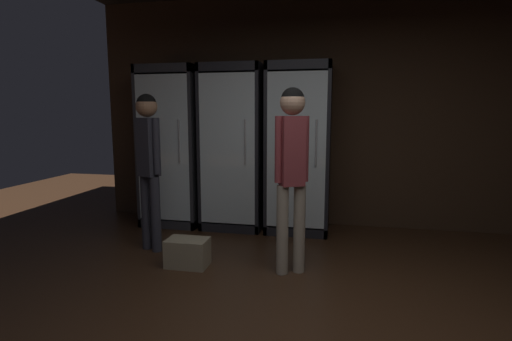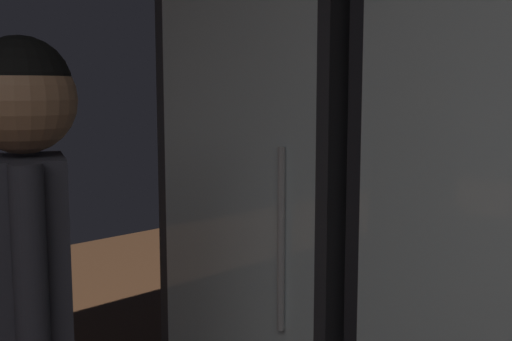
{
  "view_description": "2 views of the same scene",
  "coord_description": "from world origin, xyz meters",
  "px_view_note": "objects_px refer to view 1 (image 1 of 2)",
  "views": [
    {
      "loc": [
        0.04,
        -1.83,
        1.39
      ],
      "look_at": [
        -0.9,
        2.68,
        0.71
      ],
      "focal_mm": 27.17,
      "sensor_mm": 36.0,
      "label": 1
    },
    {
      "loc": [
        -0.6,
        1.17,
        1.48
      ],
      "look_at": [
        -1.92,
        2.44,
        1.23
      ],
      "focal_mm": 44.29,
      "sensor_mm": 36.0,
      "label": 2
    }
  ],
  "objects_px": {
    "cooler_far_left": "(175,148)",
    "cooler_left": "(235,149)",
    "shopper_far": "(292,160)",
    "wine_crate_floor": "(188,253)",
    "shopper_near": "(148,153)",
    "cooler_center": "(299,151)"
  },
  "relations": [
    {
      "from": "shopper_far",
      "to": "wine_crate_floor",
      "type": "distance_m",
      "value": 1.28
    },
    {
      "from": "cooler_far_left",
      "to": "wine_crate_floor",
      "type": "xyz_separation_m",
      "value": [
        0.69,
        -1.37,
        -0.83
      ]
    },
    {
      "from": "cooler_far_left",
      "to": "shopper_far",
      "type": "bearing_deg",
      "value": -38.94
    },
    {
      "from": "cooler_left",
      "to": "wine_crate_floor",
      "type": "height_order",
      "value": "cooler_left"
    },
    {
      "from": "wine_crate_floor",
      "to": "cooler_center",
      "type": "bearing_deg",
      "value": 57.45
    },
    {
      "from": "cooler_left",
      "to": "wine_crate_floor",
      "type": "bearing_deg",
      "value": -93.78
    },
    {
      "from": "cooler_far_left",
      "to": "wine_crate_floor",
      "type": "relative_size",
      "value": 5.22
    },
    {
      "from": "cooler_far_left",
      "to": "cooler_left",
      "type": "distance_m",
      "value": 0.78
    },
    {
      "from": "cooler_center",
      "to": "shopper_far",
      "type": "xyz_separation_m",
      "value": [
        0.07,
        -1.32,
        0.04
      ]
    },
    {
      "from": "shopper_far",
      "to": "wine_crate_floor",
      "type": "height_order",
      "value": "shopper_far"
    },
    {
      "from": "shopper_far",
      "to": "wine_crate_floor",
      "type": "bearing_deg",
      "value": -177.04
    },
    {
      "from": "cooler_far_left",
      "to": "shopper_far",
      "type": "xyz_separation_m",
      "value": [
        1.63,
        -1.32,
        0.04
      ]
    },
    {
      "from": "cooler_far_left",
      "to": "cooler_center",
      "type": "relative_size",
      "value": 1.0
    },
    {
      "from": "cooler_left",
      "to": "shopper_far",
      "type": "distance_m",
      "value": 1.57
    },
    {
      "from": "cooler_center",
      "to": "shopper_near",
      "type": "relative_size",
      "value": 1.24
    },
    {
      "from": "cooler_far_left",
      "to": "shopper_far",
      "type": "relative_size",
      "value": 1.22
    },
    {
      "from": "shopper_far",
      "to": "shopper_near",
      "type": "bearing_deg",
      "value": 169.07
    },
    {
      "from": "cooler_far_left",
      "to": "shopper_near",
      "type": "height_order",
      "value": "cooler_far_left"
    },
    {
      "from": "shopper_near",
      "to": "wine_crate_floor",
      "type": "distance_m",
      "value": 1.06
    },
    {
      "from": "cooler_center",
      "to": "wine_crate_floor",
      "type": "distance_m",
      "value": 1.82
    },
    {
      "from": "cooler_far_left",
      "to": "cooler_center",
      "type": "bearing_deg",
      "value": 0.03
    },
    {
      "from": "cooler_left",
      "to": "cooler_far_left",
      "type": "bearing_deg",
      "value": -179.86
    }
  ]
}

